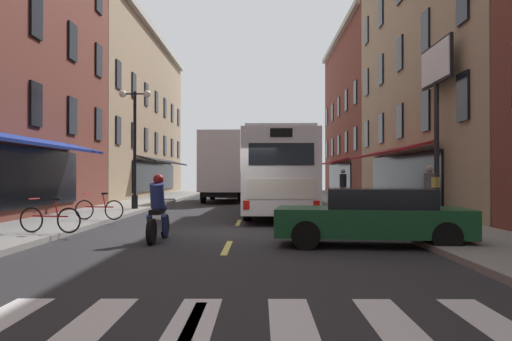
# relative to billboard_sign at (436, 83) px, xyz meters

# --- Properties ---
(ground_plane) EXTENTS (34.80, 80.00, 0.10)m
(ground_plane) POSITION_rel_billboard_sign_xyz_m (-7.05, -3.71, -4.97)
(ground_plane) COLOR #28282B
(lane_centre_dashes) EXTENTS (0.14, 73.90, 0.01)m
(lane_centre_dashes) POSITION_rel_billboard_sign_xyz_m (-7.05, -3.96, -4.92)
(lane_centre_dashes) COLOR #DBCC4C
(lane_centre_dashes) RESTS_ON ground
(crosswalk_near) EXTENTS (7.10, 2.80, 0.01)m
(crosswalk_near) POSITION_rel_billboard_sign_xyz_m (-7.05, -13.71, -4.92)
(crosswalk_near) COLOR silver
(crosswalk_near) RESTS_ON ground
(sidewalk_left) EXTENTS (3.00, 80.00, 0.14)m
(sidewalk_left) POSITION_rel_billboard_sign_xyz_m (-12.95, -3.71, -4.85)
(sidewalk_left) COLOR gray
(sidewalk_left) RESTS_ON ground
(sidewalk_right) EXTENTS (3.00, 80.00, 0.14)m
(sidewalk_right) POSITION_rel_billboard_sign_xyz_m (-1.15, -3.71, -4.85)
(sidewalk_right) COLOR gray
(sidewalk_right) RESTS_ON ground
(billboard_sign) EXTENTS (0.40, 3.20, 6.21)m
(billboard_sign) POSITION_rel_billboard_sign_xyz_m (0.00, 0.00, 0.00)
(billboard_sign) COLOR black
(billboard_sign) RESTS_ON sidewalk_right
(transit_bus) EXTENTS (2.86, 11.42, 3.33)m
(transit_bus) POSITION_rel_billboard_sign_xyz_m (-5.50, 3.26, -3.18)
(transit_bus) COLOR white
(transit_bus) RESTS_ON ground
(box_truck) EXTENTS (2.63, 8.22, 4.16)m
(box_truck) POSITION_rel_billboard_sign_xyz_m (-8.50, 14.23, -2.78)
(box_truck) COLOR #B21E19
(box_truck) RESTS_ON ground
(sedan_near) EXTENTS (1.98, 4.40, 1.34)m
(sedan_near) POSITION_rel_billboard_sign_xyz_m (-8.46, 22.66, -4.23)
(sedan_near) COLOR #515154
(sedan_near) RESTS_ON ground
(sedan_mid) EXTENTS (4.55, 2.28, 1.32)m
(sedan_mid) POSITION_rel_billboard_sign_xyz_m (-3.68, -6.91, -4.24)
(sedan_mid) COLOR #144723
(sedan_mid) RESTS_ON ground
(motorcycle_rider) EXTENTS (0.62, 2.07, 1.66)m
(motorcycle_rider) POSITION_rel_billboard_sign_xyz_m (-8.81, -6.08, -4.21)
(motorcycle_rider) COLOR black
(motorcycle_rider) RESTS_ON ground
(bicycle_near) EXTENTS (1.70, 0.48, 0.91)m
(bicycle_near) POSITION_rel_billboard_sign_xyz_m (-11.71, -1.24, -4.42)
(bicycle_near) COLOR black
(bicycle_near) RESTS_ON sidewalk_left
(bicycle_mid) EXTENTS (1.70, 0.48, 0.91)m
(bicycle_mid) POSITION_rel_billboard_sign_xyz_m (-11.74, -5.41, -4.42)
(bicycle_mid) COLOR black
(bicycle_mid) RESTS_ON sidewalk_left
(pedestrian_near) EXTENTS (0.48, 0.51, 1.82)m
(pedestrian_near) POSITION_rel_billboard_sign_xyz_m (-0.53, -0.91, -3.81)
(pedestrian_near) COLOR navy
(pedestrian_near) RESTS_ON sidewalk_right
(pedestrian_mid) EXTENTS (0.36, 0.36, 1.83)m
(pedestrian_mid) POSITION_rel_billboard_sign_xyz_m (-1.99, 8.88, -3.83)
(pedestrian_mid) COLOR #4C4C51
(pedestrian_mid) RESTS_ON sidewalk_right
(street_lamp_twin) EXTENTS (1.42, 0.32, 5.32)m
(street_lamp_twin) POSITION_rel_billboard_sign_xyz_m (-11.94, 4.94, -1.83)
(street_lamp_twin) COLOR black
(street_lamp_twin) RESTS_ON sidewalk_left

